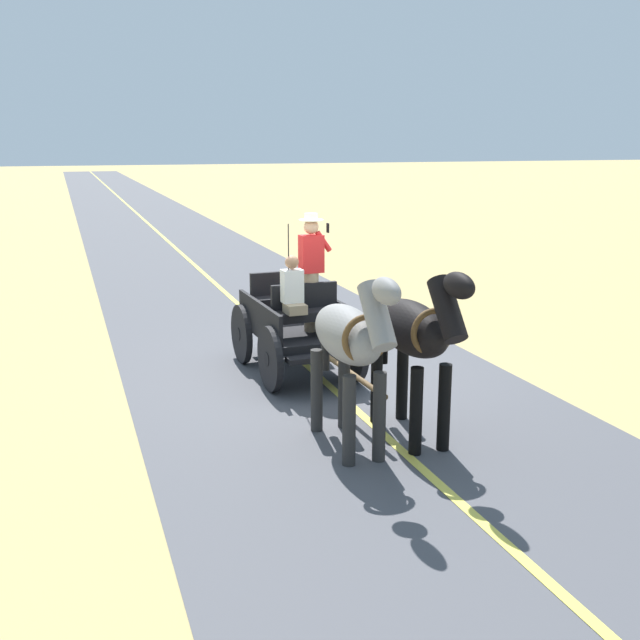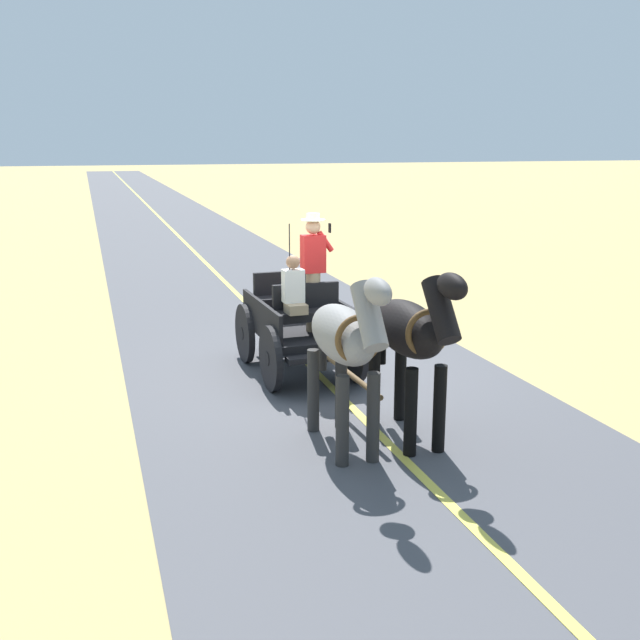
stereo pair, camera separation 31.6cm
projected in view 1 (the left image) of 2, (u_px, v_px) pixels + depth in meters
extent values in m
plane|color=tan|center=(316.00, 375.00, 11.72)|extent=(200.00, 200.00, 0.00)
cube|color=#4C4C51|center=(316.00, 374.00, 11.72)|extent=(5.78, 160.00, 0.01)
cube|color=#DBCC4C|center=(316.00, 374.00, 11.72)|extent=(0.12, 160.00, 0.00)
cube|color=black|center=(295.00, 330.00, 11.74)|extent=(1.29, 2.25, 0.12)
cube|color=black|center=(329.00, 310.00, 11.87)|extent=(0.14, 2.09, 0.44)
cube|color=black|center=(259.00, 316.00, 11.47)|extent=(0.14, 2.09, 0.44)
cube|color=black|center=(324.00, 357.00, 10.66)|extent=(1.09, 0.28, 0.08)
cube|color=black|center=(272.00, 325.00, 12.87)|extent=(0.73, 0.23, 0.06)
cube|color=black|center=(308.00, 315.00, 11.10)|extent=(1.03, 0.40, 0.14)
cube|color=black|center=(304.00, 298.00, 11.21)|extent=(1.02, 0.12, 0.44)
cube|color=black|center=(285.00, 300.00, 12.10)|extent=(1.03, 0.40, 0.14)
cube|color=black|center=(281.00, 285.00, 12.21)|extent=(1.02, 0.12, 0.44)
cylinder|color=black|center=(353.00, 350.00, 11.31)|extent=(0.14, 0.96, 0.96)
cylinder|color=black|center=(353.00, 350.00, 11.31)|extent=(0.13, 0.22, 0.21)
cylinder|color=black|center=(270.00, 359.00, 10.85)|extent=(0.14, 0.96, 0.96)
cylinder|color=black|center=(270.00, 359.00, 10.85)|extent=(0.13, 0.22, 0.21)
cylinder|color=black|center=(316.00, 327.00, 12.71)|extent=(0.14, 0.96, 0.96)
cylinder|color=black|center=(316.00, 327.00, 12.71)|extent=(0.13, 0.22, 0.21)
cylinder|color=black|center=(242.00, 334.00, 12.25)|extent=(0.14, 0.96, 0.96)
cylinder|color=black|center=(242.00, 334.00, 12.25)|extent=(0.13, 0.22, 0.21)
cylinder|color=brown|center=(351.00, 373.00, 9.76)|extent=(0.15, 2.00, 0.07)
cylinder|color=black|center=(289.00, 269.00, 10.83)|extent=(0.02, 0.02, 1.30)
cylinder|color=#998466|center=(311.00, 302.00, 11.37)|extent=(0.22, 0.22, 0.90)
cube|color=red|center=(311.00, 254.00, 11.20)|extent=(0.35, 0.23, 0.56)
sphere|color=tan|center=(311.00, 227.00, 11.11)|extent=(0.22, 0.22, 0.22)
cylinder|color=beige|center=(311.00, 220.00, 11.09)|extent=(0.36, 0.36, 0.01)
cylinder|color=beige|center=(311.00, 217.00, 11.08)|extent=(0.20, 0.20, 0.10)
cylinder|color=red|center=(324.00, 241.00, 11.19)|extent=(0.26, 0.09, 0.32)
cube|color=black|center=(328.00, 228.00, 11.15)|extent=(0.02, 0.07, 0.14)
cube|color=#998466|center=(295.00, 309.00, 10.87)|extent=(0.29, 0.33, 0.14)
cube|color=silver|center=(292.00, 286.00, 10.91)|extent=(0.31, 0.21, 0.48)
sphere|color=#9E7051|center=(292.00, 262.00, 10.83)|extent=(0.20, 0.20, 0.20)
ellipsoid|color=black|center=(411.00, 328.00, 9.00)|extent=(0.59, 1.57, 0.64)
cylinder|color=black|center=(444.00, 408.00, 8.76)|extent=(0.15, 0.15, 1.05)
cylinder|color=black|center=(416.00, 411.00, 8.64)|extent=(0.15, 0.15, 1.05)
cylinder|color=black|center=(402.00, 380.00, 9.76)|extent=(0.15, 0.15, 1.05)
cylinder|color=black|center=(377.00, 383.00, 9.63)|extent=(0.15, 0.15, 1.05)
cylinder|color=black|center=(447.00, 309.00, 8.14)|extent=(0.27, 0.65, 0.73)
ellipsoid|color=black|center=(459.00, 285.00, 7.87)|extent=(0.23, 0.54, 0.28)
cube|color=black|center=(446.00, 306.00, 8.15)|extent=(0.07, 0.50, 0.56)
cylinder|color=black|center=(384.00, 337.00, 9.75)|extent=(0.11, 0.11, 0.70)
torus|color=brown|center=(433.00, 332.00, 8.48)|extent=(0.55, 0.08, 0.55)
ellipsoid|color=gray|center=(347.00, 334.00, 8.71)|extent=(0.57, 1.56, 0.64)
cylinder|color=#272726|center=(379.00, 417.00, 8.46)|extent=(0.15, 0.15, 1.05)
cylinder|color=#272726|center=(349.00, 421.00, 8.35)|extent=(0.15, 0.15, 1.05)
cylinder|color=#272726|center=(344.00, 388.00, 9.47)|extent=(0.15, 0.15, 1.05)
cylinder|color=#272726|center=(317.00, 391.00, 9.35)|extent=(0.15, 0.15, 1.05)
cylinder|color=gray|center=(377.00, 316.00, 7.84)|extent=(0.27, 0.65, 0.73)
ellipsoid|color=gray|center=(386.00, 291.00, 7.57)|extent=(0.22, 0.54, 0.28)
cube|color=#272726|center=(376.00, 312.00, 7.85)|extent=(0.06, 0.50, 0.56)
cylinder|color=#272726|center=(325.00, 343.00, 9.46)|extent=(0.11, 0.11, 0.70)
torus|color=brown|center=(365.00, 339.00, 8.19)|extent=(0.55, 0.07, 0.55)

